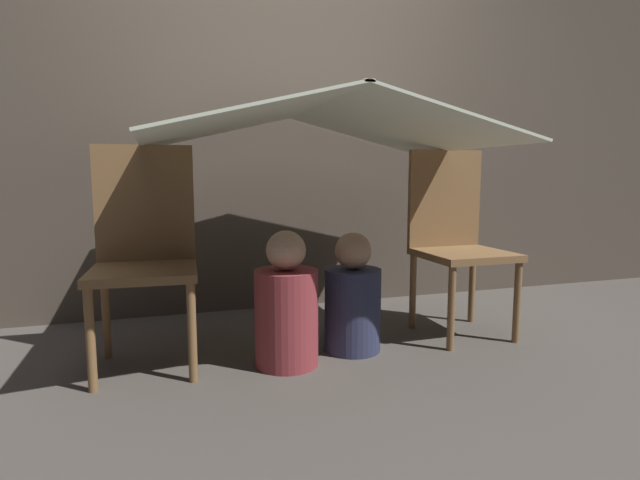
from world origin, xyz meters
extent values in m
plane|color=#47423D|center=(0.00, 0.00, 0.00)|extent=(8.80, 8.80, 0.00)
cube|color=#4C4238|center=(0.00, 1.10, 1.25)|extent=(7.00, 0.05, 2.50)
cylinder|color=brown|center=(-0.99, 0.04, 0.21)|extent=(0.04, 0.04, 0.41)
cylinder|color=brown|center=(-0.61, 0.02, 0.21)|extent=(0.04, 0.04, 0.41)
cylinder|color=brown|center=(-0.97, 0.42, 0.21)|extent=(0.04, 0.04, 0.41)
cylinder|color=brown|center=(-0.59, 0.40, 0.21)|extent=(0.04, 0.04, 0.41)
cube|color=brown|center=(-0.79, 0.22, 0.43)|extent=(0.46, 0.46, 0.04)
cube|color=brown|center=(-0.78, 0.42, 0.71)|extent=(0.44, 0.05, 0.53)
cylinder|color=brown|center=(0.60, 0.03, 0.21)|extent=(0.04, 0.04, 0.41)
cylinder|color=brown|center=(0.98, 0.03, 0.21)|extent=(0.04, 0.04, 0.41)
cylinder|color=brown|center=(0.60, 0.41, 0.21)|extent=(0.04, 0.04, 0.41)
cylinder|color=brown|center=(0.98, 0.41, 0.21)|extent=(0.04, 0.04, 0.41)
cube|color=brown|center=(0.79, 0.22, 0.43)|extent=(0.44, 0.44, 0.04)
cube|color=brown|center=(0.79, 0.42, 0.71)|extent=(0.44, 0.03, 0.53)
cube|color=silver|center=(-0.39, 0.22, 1.07)|extent=(0.79, 1.15, 0.20)
cube|color=silver|center=(0.39, 0.22, 1.07)|extent=(0.79, 1.15, 0.20)
cube|color=silver|center=(0.00, 0.22, 1.17)|extent=(0.04, 1.15, 0.01)
cylinder|color=maroon|center=(-0.20, 0.09, 0.21)|extent=(0.28, 0.28, 0.43)
sphere|color=#D6A884|center=(-0.20, 0.09, 0.52)|extent=(0.17, 0.17, 0.17)
cylinder|color=#2D3351|center=(0.15, 0.18, 0.20)|extent=(0.27, 0.27, 0.40)
sphere|color=tan|center=(0.15, 0.18, 0.48)|extent=(0.17, 0.17, 0.17)
camera|label=1|loc=(-0.70, -2.00, 0.84)|focal=28.00mm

